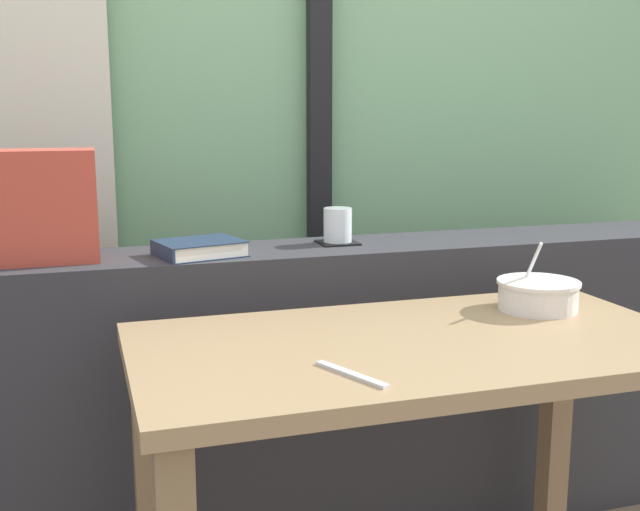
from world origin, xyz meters
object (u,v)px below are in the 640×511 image
object	(u,v)px
closed_book	(199,248)
fork_utensil	(351,374)
coaster_square	(338,243)
breakfast_table	(415,396)
juice_glass	(338,227)
soup_bowl	(538,295)
throw_pillow	(25,207)

from	to	relation	value
closed_book	fork_utensil	world-z (taller)	closed_book
coaster_square	fork_utensil	size ratio (longest dim) A/B	0.59
coaster_square	closed_book	bearing A→B (deg)	-170.32
breakfast_table	juice_glass	world-z (taller)	juice_glass
juice_glass	closed_book	world-z (taller)	juice_glass
coaster_square	juice_glass	distance (m)	0.04
fork_utensil	soup_bowl	bearing A→B (deg)	3.97
coaster_square	closed_book	xyz separation A→B (m)	(-0.38, -0.06, 0.02)
coaster_square	breakfast_table	bearing A→B (deg)	-92.03
throw_pillow	fork_utensil	distance (m)	0.91
juice_glass	throw_pillow	distance (m)	0.77
breakfast_table	throw_pillow	xyz separation A→B (m)	(-0.75, 0.52, 0.35)
soup_bowl	breakfast_table	bearing A→B (deg)	-160.72
closed_book	coaster_square	bearing A→B (deg)	9.68
coaster_square	closed_book	size ratio (longest dim) A/B	0.44
coaster_square	throw_pillow	bearing A→B (deg)	-178.29
coaster_square	soup_bowl	size ratio (longest dim) A/B	0.53
breakfast_table	throw_pillow	world-z (taller)	throw_pillow
juice_glass	closed_book	distance (m)	0.38
juice_glass	throw_pillow	xyz separation A→B (m)	(-0.77, -0.02, 0.09)
breakfast_table	coaster_square	distance (m)	0.59
breakfast_table	coaster_square	xyz separation A→B (m)	(0.02, 0.55, 0.23)
coaster_square	fork_utensil	xyz separation A→B (m)	(-0.22, -0.71, -0.10)
coaster_square	throw_pillow	xyz separation A→B (m)	(-0.77, -0.02, 0.13)
breakfast_table	throw_pillow	bearing A→B (deg)	145.08
closed_book	soup_bowl	size ratio (longest dim) A/B	1.21
breakfast_table	coaster_square	world-z (taller)	coaster_square
throw_pillow	fork_utensil	size ratio (longest dim) A/B	1.88
breakfast_table	coaster_square	bearing A→B (deg)	87.97
closed_book	throw_pillow	distance (m)	0.41
throw_pillow	soup_bowl	size ratio (longest dim) A/B	1.70
coaster_square	soup_bowl	world-z (taller)	soup_bowl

